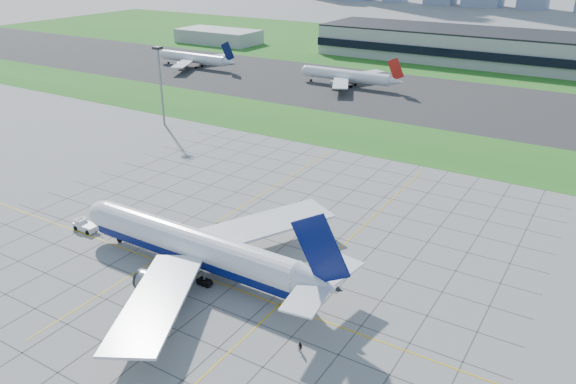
% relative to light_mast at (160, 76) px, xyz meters
% --- Properties ---
extents(ground, '(1400.00, 1400.00, 0.00)m').
position_rel_light_mast_xyz_m(ground, '(70.00, -65.00, -16.18)').
color(ground, gray).
rests_on(ground, ground).
extents(grass_median, '(700.00, 35.00, 0.04)m').
position_rel_light_mast_xyz_m(grass_median, '(70.00, 25.00, -16.16)').
color(grass_median, '#20661D').
rests_on(grass_median, ground).
extents(asphalt_taxiway, '(700.00, 75.00, 0.04)m').
position_rel_light_mast_xyz_m(asphalt_taxiway, '(70.00, 80.00, -16.15)').
color(asphalt_taxiway, '#383838').
rests_on(asphalt_taxiway, ground).
extents(grass_far, '(700.00, 145.00, 0.04)m').
position_rel_light_mast_xyz_m(grass_far, '(70.00, 190.00, -16.16)').
color(grass_far, '#20661D').
rests_on(grass_far, ground).
extents(apron_markings, '(120.00, 130.00, 0.03)m').
position_rel_light_mast_xyz_m(apron_markings, '(70.43, -53.91, -16.17)').
color(apron_markings, '#474744').
rests_on(apron_markings, ground).
extents(service_block, '(50.00, 25.00, 8.00)m').
position_rel_light_mast_xyz_m(service_block, '(-90.00, 145.00, -12.18)').
color(service_block, '#B7B7B2').
rests_on(service_block, ground).
extents(light_mast, '(2.50, 2.50, 25.60)m').
position_rel_light_mast_xyz_m(light_mast, '(0.00, 0.00, 0.00)').
color(light_mast, gray).
rests_on(light_mast, ground).
extents(airliner, '(58.38, 59.19, 18.39)m').
position_rel_light_mast_xyz_m(airliner, '(69.09, -65.73, -11.15)').
color(airliner, white).
rests_on(airliner, ground).
extents(pushback_tug, '(8.11, 2.89, 2.26)m').
position_rel_light_mast_xyz_m(pushback_tug, '(38.62, -65.52, -15.18)').
color(pushback_tug, white).
rests_on(pushback_tug, ground).
extents(crew_near, '(0.69, 0.72, 1.65)m').
position_rel_light_mast_xyz_m(crew_near, '(38.67, -64.91, -15.35)').
color(crew_near, black).
rests_on(crew_near, ground).
extents(crew_far, '(1.00, 0.86, 1.75)m').
position_rel_light_mast_xyz_m(crew_far, '(96.91, -75.44, -15.30)').
color(crew_far, black).
rests_on(crew_far, ground).
extents(distant_jet_0, '(43.79, 42.66, 14.08)m').
position_rel_light_mast_xyz_m(distant_jet_0, '(-53.78, 79.58, -11.69)').
color(distant_jet_0, white).
rests_on(distant_jet_0, ground).
extents(distant_jet_1, '(44.74, 42.66, 14.08)m').
position_rel_light_mast_xyz_m(distant_jet_1, '(27.95, 82.20, -11.69)').
color(distant_jet_1, white).
rests_on(distant_jet_1, ground).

